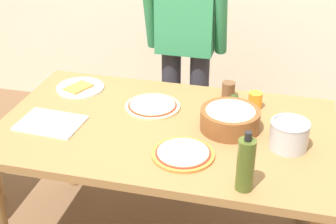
% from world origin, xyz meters
% --- Properties ---
extents(dining_table, '(1.60, 0.96, 0.76)m').
position_xyz_m(dining_table, '(0.00, 0.00, 0.67)').
color(dining_table, olive).
rests_on(dining_table, ground).
extents(person_cook, '(0.49, 0.25, 1.62)m').
position_xyz_m(person_cook, '(-0.07, 0.76, 0.94)').
color(person_cook, '#2D2D38').
rests_on(person_cook, ground).
extents(pizza_raw_on_board, '(0.28, 0.28, 0.02)m').
position_xyz_m(pizza_raw_on_board, '(-0.11, 0.17, 0.77)').
color(pizza_raw_on_board, beige).
rests_on(pizza_raw_on_board, dining_table).
extents(pizza_cooked_on_tray, '(0.27, 0.27, 0.02)m').
position_xyz_m(pizza_cooked_on_tray, '(0.14, -0.23, 0.77)').
color(pizza_cooked_on_tray, '#C67A33').
rests_on(pizza_cooked_on_tray, dining_table).
extents(plate_with_slice, '(0.26, 0.26, 0.02)m').
position_xyz_m(plate_with_slice, '(-0.56, 0.28, 0.77)').
color(plate_with_slice, white).
rests_on(plate_with_slice, dining_table).
extents(popcorn_bowl, '(0.28, 0.28, 0.11)m').
position_xyz_m(popcorn_bowl, '(0.30, 0.05, 0.82)').
color(popcorn_bowl, brown).
rests_on(popcorn_bowl, dining_table).
extents(olive_oil_bottle, '(0.07, 0.07, 0.26)m').
position_xyz_m(olive_oil_bottle, '(0.42, -0.39, 0.87)').
color(olive_oil_bottle, '#47561E').
rests_on(olive_oil_bottle, dining_table).
extents(steel_pot, '(0.17, 0.17, 0.13)m').
position_xyz_m(steel_pot, '(0.57, -0.05, 0.83)').
color(steel_pot, '#B7B7BC').
rests_on(steel_pot, dining_table).
extents(cup_orange, '(0.07, 0.07, 0.08)m').
position_xyz_m(cup_orange, '(0.40, 0.29, 0.80)').
color(cup_orange, orange).
rests_on(cup_orange, dining_table).
extents(cup_small_brown, '(0.07, 0.07, 0.08)m').
position_xyz_m(cup_small_brown, '(0.25, 0.38, 0.80)').
color(cup_small_brown, brown).
rests_on(cup_small_brown, dining_table).
extents(cutting_board_white, '(0.31, 0.24, 0.01)m').
position_xyz_m(cutting_board_white, '(-0.54, -0.12, 0.77)').
color(cutting_board_white, white).
rests_on(cutting_board_white, dining_table).
extents(avocado, '(0.06, 0.06, 0.07)m').
position_xyz_m(avocado, '(0.29, 0.28, 0.80)').
color(avocado, '#2D4219').
rests_on(avocado, dining_table).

